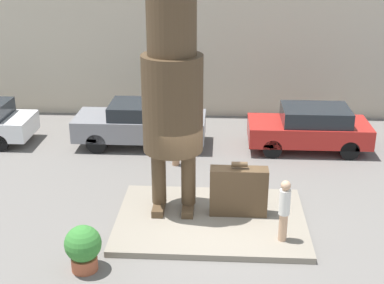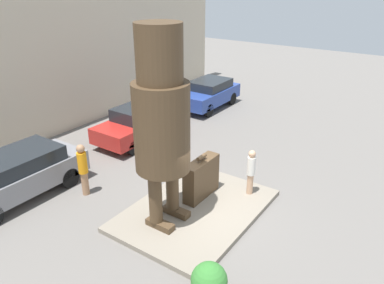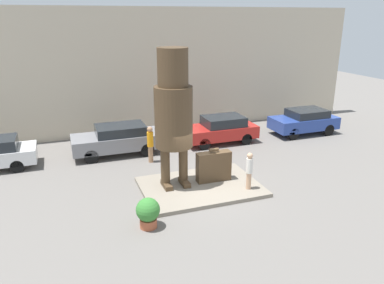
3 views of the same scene
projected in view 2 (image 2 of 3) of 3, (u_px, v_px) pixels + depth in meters
name	position (u px, v px, depth m)	size (l,w,h in m)	color
ground_plane	(196.00, 212.00, 11.73)	(60.00, 60.00, 0.00)	slate
pedestal	(196.00, 210.00, 11.70)	(4.88, 3.51, 0.16)	gray
building_backdrop	(9.00, 59.00, 14.88)	(28.00, 0.60, 7.43)	beige
statue_figure	(161.00, 115.00, 9.78)	(1.52, 1.52, 5.63)	#4C3823
giant_suitcase	(201.00, 178.00, 12.06)	(1.49, 0.45, 1.48)	#4C3823
tourist	(251.00, 170.00, 12.11)	(0.27, 0.27, 1.57)	tan
parked_car_grey	(17.00, 174.00, 12.23)	(4.54, 1.86, 1.56)	gray
parked_car_red	(139.00, 122.00, 16.58)	(4.11, 1.84, 1.53)	#B2231E
parked_car_blue	(209.00, 93.00, 20.62)	(4.02, 1.86, 1.52)	#284293
planter_pot	(209.00, 283.00, 8.25)	(0.82, 0.82, 1.08)	#AD5638
worker_hivis	(83.00, 168.00, 12.29)	(0.31, 0.31, 1.83)	#A87A56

